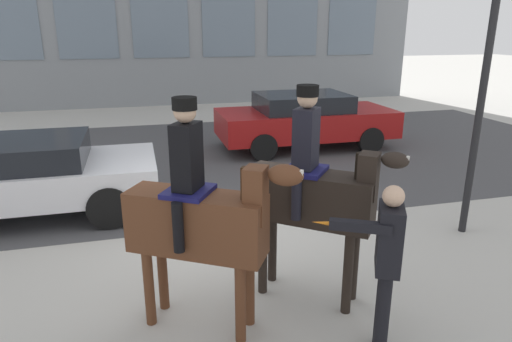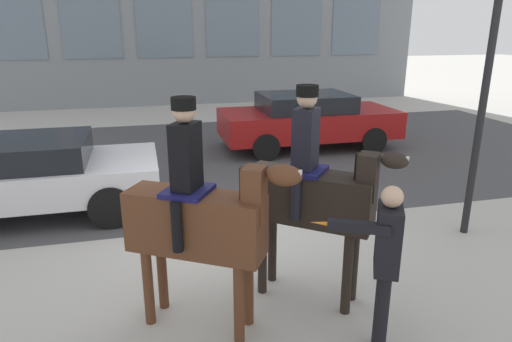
# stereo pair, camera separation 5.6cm
# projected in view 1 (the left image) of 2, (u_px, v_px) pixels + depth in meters

# --- Properties ---
(ground_plane) EXTENTS (80.00, 80.00, 0.00)m
(ground_plane) POSITION_uv_depth(u_px,v_px,m) (224.00, 241.00, 6.90)
(ground_plane) COLOR #B2AFA8
(road_surface) EXTENTS (21.67, 8.50, 0.01)m
(road_surface) POSITION_uv_depth(u_px,v_px,m) (188.00, 158.00, 11.28)
(road_surface) COLOR #444447
(road_surface) RESTS_ON ground_plane
(mounted_horse_lead) EXTENTS (1.71, 1.21, 2.47)m
(mounted_horse_lead) POSITION_uv_depth(u_px,v_px,m) (200.00, 217.00, 4.61)
(mounted_horse_lead) COLOR #59331E
(mounted_horse_lead) RESTS_ON ground_plane
(mounted_horse_companion) EXTENTS (1.56, 1.33, 2.52)m
(mounted_horse_companion) POSITION_uv_depth(u_px,v_px,m) (313.00, 192.00, 5.12)
(mounted_horse_companion) COLOR black
(mounted_horse_companion) RESTS_ON ground_plane
(pedestrian_bystander) EXTENTS (0.91, 0.46, 1.74)m
(pedestrian_bystander) POSITION_uv_depth(u_px,v_px,m) (386.00, 258.00, 4.28)
(pedestrian_bystander) COLOR black
(pedestrian_bystander) RESTS_ON ground_plane
(street_car_near_lane) EXTENTS (4.14, 2.02, 1.33)m
(street_car_near_lane) POSITION_uv_depth(u_px,v_px,m) (29.00, 175.00, 7.67)
(street_car_near_lane) COLOR silver
(street_car_near_lane) RESTS_ON ground_plane
(street_car_far_lane) EXTENTS (4.58, 2.06, 1.44)m
(street_car_far_lane) POSITION_uv_depth(u_px,v_px,m) (305.00, 119.00, 12.02)
(street_car_far_lane) COLOR maroon
(street_car_far_lane) RESTS_ON ground_plane
(traffic_light) EXTENTS (0.24, 0.29, 4.49)m
(traffic_light) POSITION_uv_depth(u_px,v_px,m) (492.00, 36.00, 6.34)
(traffic_light) COLOR black
(traffic_light) RESTS_ON ground_plane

